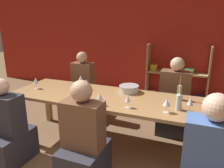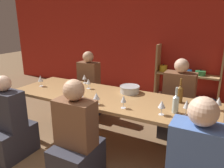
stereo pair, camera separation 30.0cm
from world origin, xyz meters
name	(u,v)px [view 1 (the left image)]	position (x,y,z in m)	size (l,w,h in m)	color
wall_back_red	(146,38)	(0.00, 3.83, 1.35)	(8.80, 0.06, 2.70)	red
shelf_unit	(177,83)	(0.79, 3.63, 0.42)	(1.31, 0.30, 1.24)	tan
dining_table	(109,102)	(0.10, 1.41, 0.68)	(2.81, 0.89, 0.75)	#AD7F4C
mixing_bowl	(129,88)	(0.29, 1.69, 0.81)	(0.28, 0.28, 0.10)	#B7BABC
wine_bottle_green	(179,101)	(1.02, 1.29, 0.87)	(0.07, 0.07, 0.30)	#B2C6C1
wine_bottle_dark	(180,91)	(1.00, 1.63, 0.87)	(0.08, 0.08, 0.31)	brown
wine_glass_empty_a	(81,78)	(-0.55, 1.79, 0.86)	(0.07, 0.07, 0.14)	white
wine_glass_red_a	(86,82)	(-0.33, 1.57, 0.86)	(0.07, 0.07, 0.15)	white
wine_glass_empty_b	(36,81)	(-1.06, 1.33, 0.88)	(0.08, 0.08, 0.17)	white
wine_glass_red_b	(167,103)	(0.90, 1.16, 0.87)	(0.08, 0.08, 0.16)	white
wine_glass_red_c	(100,97)	(0.11, 1.09, 0.86)	(0.08, 0.08, 0.15)	white
wine_glass_empty_c	(81,91)	(-0.22, 1.21, 0.86)	(0.07, 0.07, 0.15)	white
wine_glass_white_a	(128,99)	(0.45, 1.13, 0.86)	(0.06, 0.06, 0.16)	white
wine_glass_red_d	(190,102)	(1.14, 1.25, 0.89)	(0.07, 0.07, 0.19)	white
wine_glass_empty_d	(218,97)	(1.44, 1.58, 0.86)	(0.08, 0.08, 0.16)	white
person_far_a	(174,106)	(0.89, 2.21, 0.44)	(0.46, 0.57, 1.21)	#2D2D38
person_near_b	(8,133)	(-0.95, 0.61, 0.39)	(0.45, 0.56, 1.10)	#2D2D38
person_far_b	(83,93)	(-0.74, 2.19, 0.45)	(0.38, 0.48, 1.21)	#2D2D38
person_near_c	(84,147)	(0.12, 0.64, 0.43)	(0.43, 0.54, 1.18)	#2D2D38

